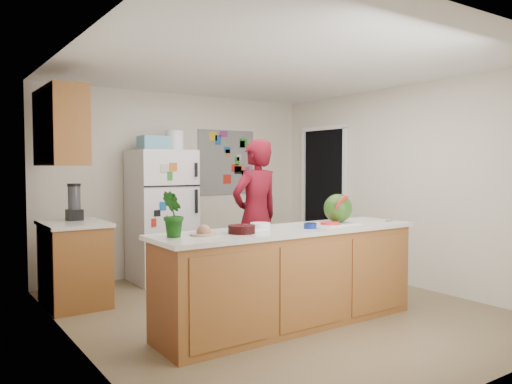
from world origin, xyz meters
TOP-DOWN VIEW (x-y plane):
  - floor at (0.00, 0.00)m, footprint 4.00×4.50m
  - wall_back at (0.00, 2.26)m, footprint 4.00×0.02m
  - wall_left at (-2.01, 0.00)m, footprint 0.02×4.50m
  - wall_right at (2.01, 0.00)m, footprint 0.02×4.50m
  - ceiling at (0.00, 0.00)m, footprint 4.00×4.50m
  - doorway at (1.99, 1.45)m, footprint 0.03×0.85m
  - peninsula_base at (-0.20, -0.50)m, footprint 2.60×0.62m
  - peninsula_top at (-0.20, -0.50)m, footprint 2.68×0.70m
  - side_counter_base at (-1.69, 1.35)m, footprint 0.60×0.80m
  - side_counter_top at (-1.69, 1.35)m, footprint 0.64×0.84m
  - upper_cabinets at (-1.82, 1.30)m, footprint 0.35×1.00m
  - refrigerator at (-0.45, 1.88)m, footprint 0.75×0.70m
  - fridge_top_bin at (-0.55, 1.88)m, footprint 0.35×0.28m
  - photo_collage at (0.75, 2.24)m, footprint 0.95×0.01m
  - person at (0.22, 0.69)m, footprint 0.70×0.50m
  - blender_appliance at (-1.64, 1.51)m, footprint 0.13×0.13m
  - cutting_board at (0.35, -0.51)m, footprint 0.45×0.35m
  - watermelon at (0.41, -0.49)m, footprint 0.29×0.29m
  - watermelon_slice at (0.24, -0.56)m, footprint 0.19×0.19m
  - cherry_bowl at (-0.77, -0.55)m, footprint 0.27×0.27m
  - white_bowl at (-0.49, -0.42)m, footprint 0.22×0.22m
  - cobalt_bowl at (-0.07, -0.62)m, footprint 0.12×0.12m
  - plate at (-1.10, -0.47)m, footprint 0.30×0.30m
  - paper_towel at (-0.60, -0.52)m, footprint 0.17×0.15m
  - keys at (1.00, -0.64)m, footprint 0.09×0.04m
  - potted_plant at (-1.36, -0.45)m, footprint 0.22×0.25m

SIDE VIEW (x-z plane):
  - floor at x=0.00m, z-range -0.02..0.00m
  - side_counter_base at x=-1.69m, z-range 0.00..0.86m
  - peninsula_base at x=-0.20m, z-range 0.00..0.88m
  - refrigerator at x=-0.45m, z-range 0.00..1.70m
  - side_counter_top at x=-1.69m, z-range 0.86..0.90m
  - peninsula_top at x=-0.20m, z-range 0.88..0.92m
  - person at x=0.22m, z-range 0.00..1.81m
  - cutting_board at x=0.35m, z-range 0.92..0.93m
  - keys at x=1.00m, z-range 0.92..0.93m
  - plate at x=-1.10m, z-range 0.92..0.94m
  - paper_towel at x=-0.60m, z-range 0.92..0.94m
  - watermelon_slice at x=0.24m, z-range 0.93..0.95m
  - cobalt_bowl at x=-0.07m, z-range 0.92..0.97m
  - white_bowl at x=-0.49m, z-range 0.92..0.98m
  - cherry_bowl at x=-0.77m, z-range 0.92..0.99m
  - doorway at x=1.99m, z-range 0.00..2.04m
  - watermelon at x=0.41m, z-range 0.93..1.22m
  - blender_appliance at x=-1.64m, z-range 0.90..1.28m
  - potted_plant at x=-1.36m, z-range 0.92..1.30m
  - wall_back at x=0.00m, z-range 0.00..2.50m
  - wall_left at x=-2.01m, z-range 0.00..2.50m
  - wall_right at x=2.01m, z-range 0.00..2.50m
  - photo_collage at x=0.75m, z-range 1.08..2.02m
  - fridge_top_bin at x=-0.55m, z-range 1.70..1.88m
  - upper_cabinets at x=-1.82m, z-range 1.50..2.30m
  - ceiling at x=0.00m, z-range 2.50..2.52m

